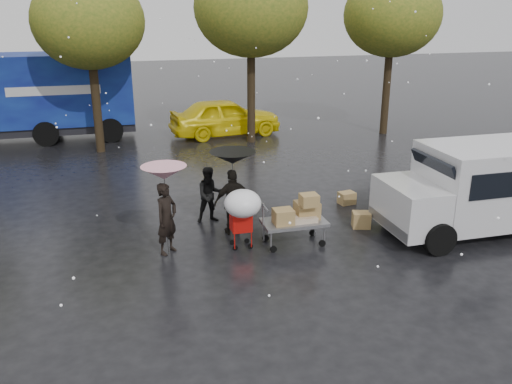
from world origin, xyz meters
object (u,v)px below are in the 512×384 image
object	(u,v)px
vendor_cart	(298,215)
yellow_taxi	(225,117)
shopping_cart	(242,207)
blue_truck	(36,98)
person_black	(233,202)
person_pink	(167,219)
white_van	(486,186)

from	to	relation	value
vendor_cart	yellow_taxi	size ratio (longest dim) A/B	0.32
shopping_cart	yellow_taxi	distance (m)	11.56
shopping_cart	blue_truck	size ratio (longest dim) A/B	0.18
person_black	person_pink	bearing A→B (deg)	18.77
vendor_cart	person_black	bearing A→B (deg)	142.76
white_van	blue_truck	world-z (taller)	blue_truck
vendor_cart	person_pink	bearing A→B (deg)	174.07
vendor_cart	yellow_taxi	world-z (taller)	yellow_taxi
shopping_cart	white_van	size ratio (longest dim) A/B	0.30
white_van	vendor_cart	bearing A→B (deg)	174.83
white_van	blue_truck	xyz separation A→B (m)	(-11.63, 13.03, 0.60)
yellow_taxi	person_black	bearing A→B (deg)	162.27
person_black	vendor_cart	xyz separation A→B (m)	(1.31, -1.00, -0.10)
person_pink	yellow_taxi	world-z (taller)	person_pink
person_pink	vendor_cart	distance (m)	3.02
white_van	yellow_taxi	bearing A→B (deg)	108.75
person_pink	yellow_taxi	distance (m)	11.69
blue_truck	yellow_taxi	xyz separation A→B (m)	(7.62, -1.20, -0.96)
yellow_taxi	white_van	bearing A→B (deg)	-167.99
shopping_cart	white_van	distance (m)	6.06
white_van	person_pink	bearing A→B (deg)	174.53
person_pink	vendor_cart	size ratio (longest dim) A/B	1.10
vendor_cart	white_van	distance (m)	4.76
blue_truck	shopping_cart	bearing A→B (deg)	-66.03
person_black	white_van	xyz separation A→B (m)	(6.03, -1.43, 0.34)
person_pink	shopping_cart	xyz separation A→B (m)	(1.68, -0.29, 0.23)
white_van	yellow_taxi	size ratio (longest dim) A/B	1.04
blue_truck	person_pink	bearing A→B (deg)	-72.35
shopping_cart	person_pink	bearing A→B (deg)	170.12
person_black	white_van	bearing A→B (deg)	163.38
person_pink	yellow_taxi	bearing A→B (deg)	27.71
shopping_cart	white_van	xyz separation A→B (m)	(6.04, -0.45, 0.10)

